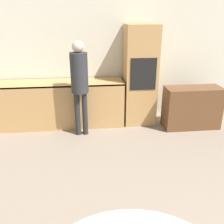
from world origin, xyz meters
TOP-DOWN VIEW (x-y plane):
  - wall_back at (0.00, 5.44)m, footprint 6.29×0.05m
  - kitchen_counter at (-0.93, 5.09)m, footprint 2.72×0.60m
  - oven_unit at (0.77, 5.10)m, footprint 0.62×0.59m
  - sideboard at (1.75, 4.70)m, footprint 1.08×0.45m
  - person_standing at (-0.41, 4.60)m, footprint 0.30×0.30m

SIDE VIEW (x-z plane):
  - sideboard at x=1.75m, z-range 0.00..0.81m
  - kitchen_counter at x=-0.93m, z-range 0.01..0.91m
  - oven_unit at x=0.77m, z-range 0.00..1.95m
  - person_standing at x=-0.41m, z-range 0.22..1.93m
  - wall_back at x=0.00m, z-range 0.00..2.60m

